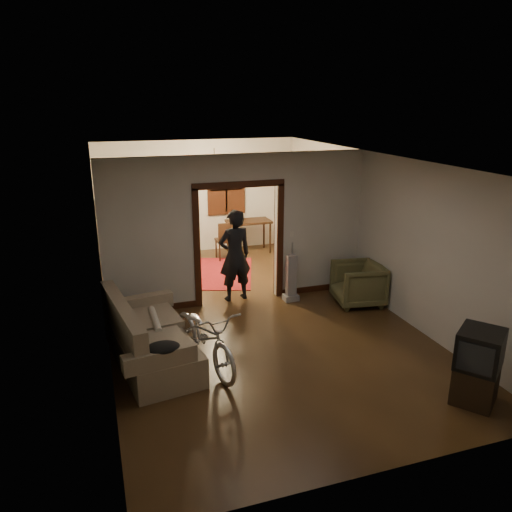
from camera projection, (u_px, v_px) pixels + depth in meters
name	position (u px, v px, depth m)	size (l,w,h in m)	color
floor	(251.00, 314.00, 9.04)	(5.00, 8.50, 0.01)	#311E0F
ceiling	(250.00, 158.00, 8.20)	(5.00, 8.50, 0.01)	white
wall_back	(199.00, 197.00, 12.47)	(5.00, 0.02, 2.80)	beige
wall_left	(100.00, 253.00, 7.87)	(0.02, 8.50, 2.80)	beige
wall_right	(377.00, 229.00, 9.38)	(0.02, 8.50, 2.80)	beige
partition_wall	(238.00, 230.00, 9.30)	(5.00, 0.14, 2.80)	beige
door_casing	(238.00, 245.00, 9.39)	(1.74, 0.20, 2.32)	black
far_window	(226.00, 190.00, 12.60)	(0.98, 0.06, 1.28)	black
chandelier	(215.00, 167.00, 10.60)	(0.24, 0.24, 0.24)	#FFE0A5
light_switch	(292.00, 234.00, 9.60)	(0.08, 0.01, 0.12)	silver
sofa	(151.00, 332.00, 7.27)	(0.96, 2.12, 0.98)	#72664C
rolled_paper	(155.00, 320.00, 7.56)	(0.11, 0.11, 0.85)	beige
jacket	(163.00, 347.00, 6.40)	(0.44, 0.33, 0.13)	black
bicycle	(205.00, 336.00, 7.16)	(0.63, 1.80, 0.95)	silver
armchair	(358.00, 284.00, 9.41)	(0.85, 0.88, 0.80)	brown
tv_stand	(475.00, 384.00, 6.38)	(0.55, 0.50, 0.50)	black
crt_tv	(480.00, 349.00, 6.23)	(0.57, 0.51, 0.49)	black
vacuum	(291.00, 278.00, 9.55)	(0.28, 0.23, 0.92)	gray
person	(235.00, 255.00, 9.48)	(0.65, 0.43, 1.78)	black
oriental_rug	(214.00, 273.00, 11.18)	(1.65, 2.16, 0.02)	maroon
locker	(155.00, 224.00, 11.87)	(0.90, 0.50, 1.79)	#262F1C
globe	(152.00, 180.00, 11.56)	(0.30, 0.30, 0.30)	#1E5972
desk	(249.00, 237.00, 12.63)	(1.09, 0.61, 0.81)	black
desk_chair	(225.00, 240.00, 12.06)	(0.42, 0.42, 0.94)	black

